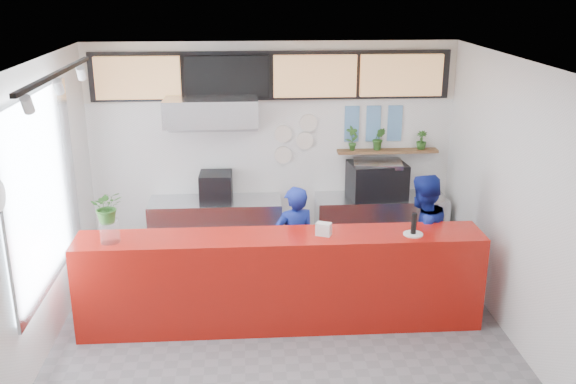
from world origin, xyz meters
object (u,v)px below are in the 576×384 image
(panini_oven, at_px, (216,187))
(pepper_mill, at_px, (414,223))
(espresso_machine, at_px, (377,180))
(staff_right, at_px, (420,239))
(staff_center, at_px, (294,244))
(service_counter, at_px, (281,281))

(panini_oven, relative_size, pepper_mill, 1.79)
(espresso_machine, relative_size, pepper_mill, 3.15)
(staff_right, bearing_deg, panini_oven, -57.75)
(panini_oven, xyz_separation_m, espresso_machine, (2.21, 0.00, 0.05))
(staff_right, bearing_deg, staff_center, -34.32)
(service_counter, height_order, staff_right, staff_right)
(panini_oven, relative_size, staff_right, 0.27)
(espresso_machine, height_order, staff_center, staff_center)
(service_counter, relative_size, pepper_mill, 18.74)
(service_counter, xyz_separation_m, panini_oven, (-0.78, 1.80, 0.54))
(pepper_mill, bearing_deg, service_counter, 176.82)
(service_counter, xyz_separation_m, staff_right, (1.71, 0.49, 0.25))
(service_counter, distance_m, pepper_mill, 1.61)
(staff_center, distance_m, pepper_mill, 1.52)
(service_counter, relative_size, panini_oven, 10.45)
(espresso_machine, xyz_separation_m, staff_right, (0.28, -1.31, -0.34))
(staff_center, bearing_deg, panini_oven, -68.16)
(panini_oven, height_order, pepper_mill, pepper_mill)
(espresso_machine, relative_size, staff_right, 0.47)
(panini_oven, xyz_separation_m, staff_center, (0.98, -1.20, -0.36))
(panini_oven, height_order, staff_right, staff_right)
(service_counter, height_order, panini_oven, panini_oven)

